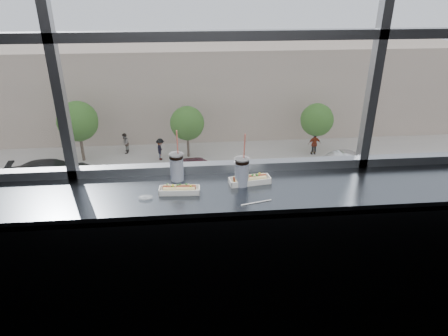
{
  "coord_description": "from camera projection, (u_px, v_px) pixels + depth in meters",
  "views": [
    {
      "loc": [
        -0.21,
        -0.99,
        2.3
      ],
      "look_at": [
        -0.01,
        1.23,
        1.25
      ],
      "focal_mm": 32.0,
      "sensor_mm": 36.0,
      "label": 1
    }
  ],
  "objects": [
    {
      "name": "car_far_c",
      "position": [
        351.0,
        159.0,
        30.07
      ],
      "size": [
        3.31,
        6.34,
        2.02
      ],
      "primitive_type": "imported",
      "rotation": [
        0.0,
        0.0,
        1.7
      ],
      "color": "silver",
      "rests_on": "street_asphalt"
    },
    {
      "name": "tree_right",
      "position": [
        317.0,
        120.0,
        32.77
      ],
      "size": [
        2.72,
        2.72,
        4.25
      ],
      "color": "#47382B",
      "rests_on": "far_sidewalk"
    },
    {
      "name": "hotdog_tray_right",
      "position": [
        250.0,
        179.0,
        2.59
      ],
      "size": [
        0.28,
        0.13,
        0.07
      ],
      "rotation": [
        0.0,
        0.0,
        0.14
      ],
      "color": "white",
      "rests_on": "counter"
    },
    {
      "name": "pedestrian_d",
      "position": [
        315.0,
        142.0,
        33.05
      ],
      "size": [
        0.99,
        0.74,
        2.22
      ],
      "primitive_type": "imported",
      "rotation": [
        0.0,
        0.0,
        3.14
      ],
      "color": "#66605B",
      "rests_on": "far_sidewalk"
    },
    {
      "name": "car_far_b",
      "position": [
        198.0,
        165.0,
        29.11
      ],
      "size": [
        3.13,
        6.39,
        2.06
      ],
      "primitive_type": "imported",
      "rotation": [
        0.0,
        0.0,
        1.66
      ],
      "color": "maroon",
      "rests_on": "street_asphalt"
    },
    {
      "name": "soda_cup_left",
      "position": [
        177.0,
        165.0,
        2.61
      ],
      "size": [
        0.1,
        0.1,
        0.35
      ],
      "color": "white",
      "rests_on": "counter"
    },
    {
      "name": "street_asphalt",
      "position": [
        196.0,
        205.0,
        25.94
      ],
      "size": [
        80.0,
        10.0,
        0.06
      ],
      "primitive_type": "cube",
      "color": "black",
      "rests_on": "plaza_ground"
    },
    {
      "name": "counter_fascia",
      "position": [
        229.0,
        285.0,
        2.53
      ],
      "size": [
        6.0,
        0.04,
        1.04
      ],
      "primitive_type": "cube",
      "color": "#545A61",
      "rests_on": "ground"
    },
    {
      "name": "car_near_d",
      "position": [
        330.0,
        220.0,
        22.53
      ],
      "size": [
        2.5,
        5.86,
        1.94
      ],
      "primitive_type": "imported",
      "rotation": [
        0.0,
        0.0,
        1.56
      ],
      "color": "silver",
      "rests_on": "street_asphalt"
    },
    {
      "name": "car_near_e",
      "position": [
        411.0,
        216.0,
        22.93
      ],
      "size": [
        3.02,
        5.99,
        1.92
      ],
      "primitive_type": "imported",
      "rotation": [
        0.0,
        0.0,
        1.46
      ],
      "color": "navy",
      "rests_on": "street_asphalt"
    },
    {
      "name": "car_near_c",
      "position": [
        213.0,
        226.0,
        21.98
      ],
      "size": [
        3.05,
        6.08,
        1.95
      ],
      "primitive_type": "imported",
      "rotation": [
        0.0,
        0.0,
        1.68
      ],
      "color": "#AF4128",
      "rests_on": "street_asphalt"
    },
    {
      "name": "counter",
      "position": [
        225.0,
        193.0,
        2.54
      ],
      "size": [
        6.0,
        0.55,
        0.06
      ],
      "primitive_type": "cube",
      "color": "#545A61",
      "rests_on": "ground"
    },
    {
      "name": "car_near_b",
      "position": [
        59.0,
        234.0,
        21.31
      ],
      "size": [
        2.51,
        5.75,
        1.9
      ],
      "primitive_type": "imported",
      "rotation": [
        0.0,
        0.0,
        1.59
      ],
      "color": "black",
      "rests_on": "street_asphalt"
    },
    {
      "name": "tree_left",
      "position": [
        78.0,
        121.0,
        31.0
      ],
      "size": [
        3.16,
        3.16,
        4.93
      ],
      "color": "#47382B",
      "rests_on": "far_sidewalk"
    },
    {
      "name": "soda_cup_right",
      "position": [
        242.0,
        170.0,
        2.54
      ],
      "size": [
        0.1,
        0.1,
        0.36
      ],
      "color": "white",
      "rests_on": "counter"
    },
    {
      "name": "wrapper",
      "position": [
        145.0,
        197.0,
        2.41
      ],
      "size": [
        0.09,
        0.07,
        0.02
      ],
      "primitive_type": "ellipsoid",
      "color": "silver",
      "rests_on": "counter"
    },
    {
      "name": "wall_back_lower",
      "position": [
        222.0,
        236.0,
        3.01
      ],
      "size": [
        6.0,
        0.0,
        6.0
      ],
      "primitive_type": "plane",
      "rotation": [
        1.57,
        0.0,
        0.0
      ],
      "color": "black",
      "rests_on": "ground"
    },
    {
      "name": "pedestrian_a",
      "position": [
        125.0,
        141.0,
        33.31
      ],
      "size": [
        0.7,
        0.93,
        2.09
      ],
      "primitive_type": "imported",
      "rotation": [
        0.0,
        0.0,
        4.71
      ],
      "color": "#66605B",
      "rests_on": "far_sidewalk"
    },
    {
      "name": "plaza_ground",
      "position": [
        190.0,
        104.0,
        47.11
      ],
      "size": [
        120.0,
        120.0,
        0.0
      ],
      "primitive_type": "plane",
      "color": "#B2A99C",
      "rests_on": "ground"
    },
    {
      "name": "far_sidewalk",
      "position": [
        193.0,
        156.0,
        33.15
      ],
      "size": [
        80.0,
        6.0,
        0.04
      ],
      "primitive_type": "cube",
      "color": "#B2A99C",
      "rests_on": "plaza_ground"
    },
    {
      "name": "pedestrian_b",
      "position": [
        160.0,
        147.0,
        32.05
      ],
      "size": [
        0.72,
        0.96,
        2.17
      ],
      "primitive_type": "imported",
      "rotation": [
        0.0,
        0.0,
        1.57
      ],
      "color": "#66605B",
      "rests_on": "far_sidewalk"
    },
    {
      "name": "hotdog_tray_left",
      "position": [
        179.0,
        189.0,
        2.47
      ],
      "size": [
        0.26,
        0.1,
        0.06
      ],
      "rotation": [
        0.0,
        0.0,
        -0.06
      ],
      "color": "white",
      "rests_on": "counter"
    },
    {
      "name": "loose_straw",
      "position": [
        256.0,
        202.0,
        2.37
      ],
      "size": [
        0.19,
        0.05,
        0.01
      ],
      "primitive_type": "cylinder",
      "rotation": [
        0.0,
        1.57,
        0.24
      ],
      "color": "white",
      "rests_on": "counter"
    },
    {
      "name": "tree_center",
      "position": [
        187.0,
        123.0,
        31.87
      ],
      "size": [
        2.76,
        2.76,
        4.31
      ],
      "color": "#47382B",
      "rests_on": "far_sidewalk"
    },
    {
      "name": "car_far_a",
      "position": [
        52.0,
        169.0,
        28.21
      ],
      "size": [
        3.78,
        7.19,
        2.29
      ],
      "primitive_type": "imported",
      "rotation": [
        0.0,
        0.0,
        1.71
      ],
      "color": "black",
      "rests_on": "street_asphalt"
    },
    {
      "name": "far_building",
      "position": [
        190.0,
        81.0,
        40.45
      ],
      "size": [
        50.0,
        14.0,
        8.0
      ],
      "primitive_type": "cube",
      "color": "tan",
      "rests_on": "plaza_ground"
    }
  ]
}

